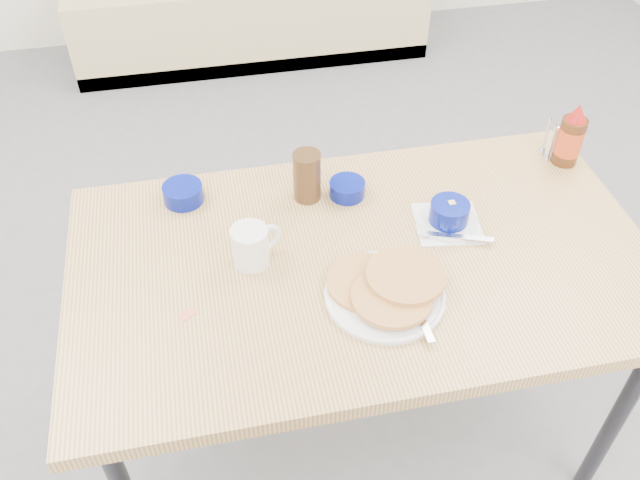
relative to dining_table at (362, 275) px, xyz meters
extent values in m
cube|color=tan|center=(0.00, 2.47, -0.47)|extent=(1.90, 0.55, 0.45)
cube|color=#2D2D33|center=(0.00, 2.47, -0.66)|extent=(1.90, 0.55, 0.08)
cube|color=tan|center=(0.00, 0.00, 0.04)|extent=(1.40, 0.80, 0.04)
cylinder|color=#2D2D33|center=(0.62, -0.32, -0.34)|extent=(0.04, 0.04, 0.72)
cylinder|color=#2D2D33|center=(-0.62, 0.32, -0.34)|extent=(0.04, 0.04, 0.72)
cylinder|color=#2D2D33|center=(0.62, 0.32, -0.34)|extent=(0.04, 0.04, 0.72)
cylinder|color=white|center=(0.02, -0.13, 0.07)|extent=(0.27, 0.27, 0.01)
cylinder|color=#E6A356|center=(-0.02, -0.10, 0.08)|extent=(0.18, 0.18, 0.01)
cylinder|color=#E6A356|center=(0.02, -0.16, 0.09)|extent=(0.18, 0.18, 0.01)
cylinder|color=#E6A356|center=(0.07, -0.11, 0.10)|extent=(0.18, 0.18, 0.01)
cube|color=silver|center=(0.07, -0.23, 0.08)|extent=(0.02, 0.12, 0.00)
cylinder|color=white|center=(-0.26, 0.04, 0.11)|extent=(0.09, 0.09, 0.10)
cylinder|color=black|center=(-0.26, 0.04, 0.16)|extent=(0.08, 0.08, 0.00)
torus|color=white|center=(-0.22, 0.06, 0.11)|extent=(0.07, 0.04, 0.07)
cube|color=white|center=(0.24, 0.07, 0.06)|extent=(0.18, 0.18, 0.00)
cylinder|color=white|center=(0.24, 0.07, 0.07)|extent=(0.15, 0.15, 0.01)
cylinder|color=navy|center=(0.24, 0.07, 0.10)|extent=(0.10, 0.10, 0.05)
cylinder|color=white|center=(0.24, 0.07, 0.12)|extent=(0.09, 0.09, 0.01)
cube|color=#F4DB60|center=(0.24, 0.08, 0.13)|extent=(0.02, 0.02, 0.01)
cube|color=silver|center=(0.24, 0.01, 0.08)|extent=(0.17, 0.08, 0.00)
cylinder|color=navy|center=(-0.41, 0.30, 0.09)|extent=(0.10, 0.10, 0.05)
cylinder|color=navy|center=(0.01, 0.23, 0.08)|extent=(0.09, 0.09, 0.04)
cylinder|color=#402714|center=(-0.09, 0.25, 0.13)|extent=(0.09, 0.09, 0.14)
cube|color=silver|center=(0.64, 0.29, 0.06)|extent=(0.10, 0.06, 0.00)
cylinder|color=silver|center=(0.60, 0.27, 0.12)|extent=(0.01, 0.01, 0.11)
cylinder|color=silver|center=(0.68, 0.27, 0.12)|extent=(0.01, 0.01, 0.11)
cylinder|color=silver|center=(0.60, 0.31, 0.12)|extent=(0.01, 0.01, 0.11)
cylinder|color=silver|center=(0.68, 0.31, 0.12)|extent=(0.01, 0.01, 0.11)
cylinder|color=silver|center=(0.62, 0.29, 0.10)|extent=(0.03, 0.03, 0.07)
cylinder|color=#3F3326|center=(0.66, 0.29, 0.10)|extent=(0.03, 0.03, 0.07)
cylinder|color=#47230F|center=(0.64, 0.25, 0.13)|extent=(0.07, 0.07, 0.14)
cylinder|color=orange|center=(0.64, 0.25, 0.13)|extent=(0.07, 0.07, 0.08)
cone|color=#AC1510|center=(0.64, 0.25, 0.22)|extent=(0.05, 0.05, 0.05)
cube|color=#E7684D|center=(-0.42, -0.10, 0.06)|extent=(0.04, 0.04, 0.00)
camera|label=1|loc=(-0.33, -1.09, 1.22)|focal=38.00mm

